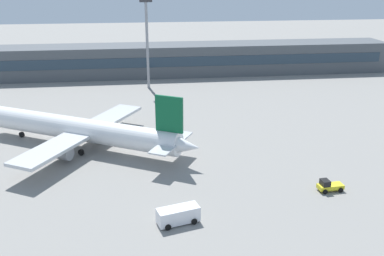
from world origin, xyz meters
TOP-DOWN VIEW (x-y plane):
  - ground_plane at (0.00, 40.00)m, footprint 400.00×400.00m
  - terminal_building at (0.00, 96.23)m, footprint 117.78×12.13m
  - airplane_mid at (-27.73, 40.76)m, footprint 41.29×30.03m
  - baggage_tug_yellow at (9.24, 19.91)m, footprint 3.72×2.07m
  - service_van_white at (-12.67, 14.35)m, footprint 5.54×3.32m
  - floodlight_tower_west at (-14.23, 81.02)m, footprint 3.20×0.80m

SIDE VIEW (x-z plane):
  - ground_plane at x=0.00m, z-range 0.00..0.00m
  - baggage_tug_yellow at x=9.24m, z-range -0.08..1.67m
  - service_van_white at x=-12.67m, z-range 0.07..2.15m
  - airplane_mid at x=-27.73m, z-range -2.20..9.09m
  - terminal_building at x=0.00m, z-range 0.00..9.00m
  - floodlight_tower_west at x=-14.23m, z-range 1.97..25.26m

